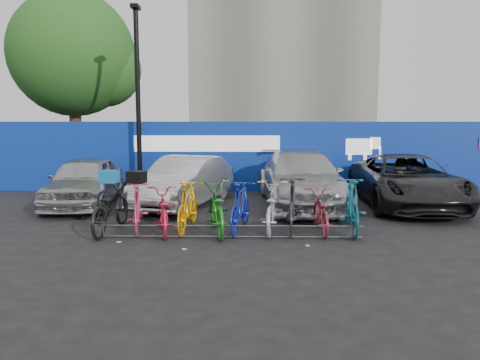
{
  "coord_description": "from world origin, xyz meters",
  "views": [
    {
      "loc": [
        0.42,
        -10.09,
        2.48
      ],
      "look_at": [
        0.21,
        2.0,
        0.9
      ],
      "focal_mm": 35.0,
      "sensor_mm": 36.0,
      "label": 1
    }
  ],
  "objects_px": {
    "bike_7": "(292,204)",
    "bike_9": "(352,206)",
    "bike_2": "(163,211)",
    "bike_8": "(320,212)",
    "car_1": "(185,181)",
    "bike_5": "(240,207)",
    "car_0": "(85,181)",
    "car_3": "(406,181)",
    "bike_6": "(271,208)",
    "bike_rack": "(228,231)",
    "bike_4": "(216,209)",
    "bike_0": "(110,207)",
    "bike_3": "(188,207)",
    "tree": "(78,58)",
    "lamppost": "(138,95)",
    "car_2": "(301,178)",
    "bike_1": "(137,207)"
  },
  "relations": [
    {
      "from": "car_3",
      "to": "bike_6",
      "type": "distance_m",
      "value": 5.03
    },
    {
      "from": "lamppost",
      "to": "car_1",
      "type": "xyz_separation_m",
      "value": [
        1.81,
        -2.26,
        -2.56
      ]
    },
    {
      "from": "bike_2",
      "to": "bike_4",
      "type": "height_order",
      "value": "bike_4"
    },
    {
      "from": "bike_9",
      "to": "bike_5",
      "type": "bearing_deg",
      "value": 3.07
    },
    {
      "from": "bike_4",
      "to": "car_1",
      "type": "bearing_deg",
      "value": -81.31
    },
    {
      "from": "car_2",
      "to": "bike_8",
      "type": "distance_m",
      "value": 3.36
    },
    {
      "from": "bike_3",
      "to": "bike_8",
      "type": "bearing_deg",
      "value": -175.61
    },
    {
      "from": "bike_2",
      "to": "bike_9",
      "type": "bearing_deg",
      "value": 168.37
    },
    {
      "from": "car_0",
      "to": "car_1",
      "type": "height_order",
      "value": "car_0"
    },
    {
      "from": "bike_3",
      "to": "bike_5",
      "type": "relative_size",
      "value": 1.0
    },
    {
      "from": "bike_6",
      "to": "bike_8",
      "type": "bearing_deg",
      "value": -179.3
    },
    {
      "from": "car_3",
      "to": "bike_9",
      "type": "height_order",
      "value": "car_3"
    },
    {
      "from": "car_2",
      "to": "bike_1",
      "type": "relative_size",
      "value": 2.98
    },
    {
      "from": "bike_3",
      "to": "bike_8",
      "type": "distance_m",
      "value": 2.93
    },
    {
      "from": "bike_rack",
      "to": "bike_0",
      "type": "distance_m",
      "value": 2.7
    },
    {
      "from": "lamppost",
      "to": "bike_8",
      "type": "relative_size",
      "value": 3.49
    },
    {
      "from": "car_1",
      "to": "tree",
      "type": "bearing_deg",
      "value": 144.96
    },
    {
      "from": "car_1",
      "to": "bike_2",
      "type": "height_order",
      "value": "car_1"
    },
    {
      "from": "tree",
      "to": "car_0",
      "type": "xyz_separation_m",
      "value": [
        2.52,
        -6.96,
        -4.35
      ]
    },
    {
      "from": "bike_rack",
      "to": "bike_4",
      "type": "distance_m",
      "value": 0.69
    },
    {
      "from": "bike_2",
      "to": "bike_8",
      "type": "relative_size",
      "value": 1.05
    },
    {
      "from": "tree",
      "to": "bike_2",
      "type": "xyz_separation_m",
      "value": [
        5.34,
        -10.16,
        -4.58
      ]
    },
    {
      "from": "bike_2",
      "to": "car_3",
      "type": "bearing_deg",
      "value": -165.27
    },
    {
      "from": "car_0",
      "to": "bike_6",
      "type": "xyz_separation_m",
      "value": [
        5.19,
        -2.97,
        -0.19
      ]
    },
    {
      "from": "car_3",
      "to": "car_2",
      "type": "bearing_deg",
      "value": 178.32
    },
    {
      "from": "car_1",
      "to": "car_3",
      "type": "relative_size",
      "value": 0.81
    },
    {
      "from": "bike_1",
      "to": "bike_6",
      "type": "xyz_separation_m",
      "value": [
        2.96,
        0.07,
        -0.02
      ]
    },
    {
      "from": "car_1",
      "to": "bike_3",
      "type": "distance_m",
      "value": 3.1
    },
    {
      "from": "tree",
      "to": "bike_8",
      "type": "xyz_separation_m",
      "value": [
        8.79,
        -10.04,
        -4.61
      ]
    },
    {
      "from": "bike_7",
      "to": "bike_9",
      "type": "distance_m",
      "value": 1.3
    },
    {
      "from": "car_1",
      "to": "bike_5",
      "type": "bearing_deg",
      "value": -44.88
    },
    {
      "from": "bike_0",
      "to": "bike_5",
      "type": "xyz_separation_m",
      "value": [
        2.86,
        0.1,
        0.01
      ]
    },
    {
      "from": "bike_rack",
      "to": "bike_3",
      "type": "relative_size",
      "value": 3.03
    },
    {
      "from": "lamppost",
      "to": "bike_6",
      "type": "bearing_deg",
      "value": -51.97
    },
    {
      "from": "bike_0",
      "to": "bike_8",
      "type": "height_order",
      "value": "bike_0"
    },
    {
      "from": "tree",
      "to": "bike_5",
      "type": "distance_m",
      "value": 13.02
    },
    {
      "from": "bike_2",
      "to": "bike_8",
      "type": "bearing_deg",
      "value": 169.38
    },
    {
      "from": "bike_0",
      "to": "bike_5",
      "type": "relative_size",
      "value": 1.13
    },
    {
      "from": "bike_6",
      "to": "bike_0",
      "type": "bearing_deg",
      "value": 9.0
    },
    {
      "from": "bike_5",
      "to": "bike_6",
      "type": "xyz_separation_m",
      "value": [
        0.68,
        0.06,
        -0.03
      ]
    },
    {
      "from": "bike_7",
      "to": "lamppost",
      "type": "bearing_deg",
      "value": -42.45
    },
    {
      "from": "car_1",
      "to": "bike_6",
      "type": "height_order",
      "value": "car_1"
    },
    {
      "from": "bike_3",
      "to": "bike_7",
      "type": "height_order",
      "value": "bike_7"
    },
    {
      "from": "lamppost",
      "to": "car_2",
      "type": "bearing_deg",
      "value": -21.65
    },
    {
      "from": "tree",
      "to": "bike_0",
      "type": "xyz_separation_m",
      "value": [
        4.16,
        -10.09,
        -4.52
      ]
    },
    {
      "from": "bike_8",
      "to": "car_0",
      "type": "bearing_deg",
      "value": -26.48
    },
    {
      "from": "bike_5",
      "to": "car_2",
      "type": "bearing_deg",
      "value": -106.3
    },
    {
      "from": "bike_1",
      "to": "bike_4",
      "type": "xyz_separation_m",
      "value": [
        1.75,
        -0.15,
        0.01
      ]
    },
    {
      "from": "bike_rack",
      "to": "bike_9",
      "type": "xyz_separation_m",
      "value": [
        2.69,
        0.56,
        0.44
      ]
    },
    {
      "from": "bike_7",
      "to": "car_0",
      "type": "bearing_deg",
      "value": -21.22
    }
  ]
}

